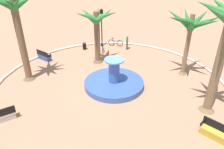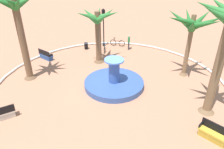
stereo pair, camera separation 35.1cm
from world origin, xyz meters
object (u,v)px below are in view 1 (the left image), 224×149
(palm_tree_near_fountain, at_px, (192,26))
(trash_bin, at_px, (84,46))
(bench_west, at_px, (3,116))
(person_cyclist_helmet, at_px, (127,41))
(palm_tree_mid_plaza, at_px, (16,19))
(bicycle_red_frame, at_px, (103,48))
(lamppost, at_px, (102,25))
(fountain, at_px, (114,83))
(bench_east, at_px, (214,133))
(bench_north, at_px, (44,57))
(palm_tree_far_side, at_px, (97,25))
(bicycle_by_lamppost, at_px, (116,43))

(palm_tree_near_fountain, xyz_separation_m, trash_bin, (7.29, -7.98, -3.94))
(bench_west, bearing_deg, person_cyclist_helmet, -142.62)
(palm_tree_mid_plaza, relative_size, bicycle_red_frame, 4.14)
(palm_tree_near_fountain, xyz_separation_m, person_cyclist_helmet, (2.81, -6.66, -3.40))
(lamppost, relative_size, bicycle_red_frame, 2.52)
(fountain, relative_size, bench_east, 2.86)
(fountain, bearing_deg, bench_north, -51.88)
(bench_east, bearing_deg, bicycle_red_frame, -77.82)
(palm_tree_mid_plaza, distance_m, palm_tree_far_side, 6.65)
(bench_west, bearing_deg, palm_tree_mid_plaza, -105.25)
(palm_tree_near_fountain, height_order, person_cyclist_helmet, palm_tree_near_fountain)
(bicycle_by_lamppost, relative_size, person_cyclist_helmet, 0.92)
(palm_tree_mid_plaza, bearing_deg, trash_bin, -137.94)
(person_cyclist_helmet, bearing_deg, palm_tree_mid_plaza, 20.32)
(bench_west, height_order, bench_north, same)
(person_cyclist_helmet, bearing_deg, bench_east, 91.36)
(fountain, xyz_separation_m, trash_bin, (0.92, -8.16, 0.06))
(bench_west, relative_size, bicycle_red_frame, 1.00)
(bench_west, bearing_deg, fountain, -166.40)
(bench_north, xyz_separation_m, bicycle_red_frame, (-6.08, -0.46, 0.04))
(bench_east, xyz_separation_m, person_cyclist_helmet, (0.33, -13.69, 0.58))
(bench_north, bearing_deg, bench_east, 124.00)
(palm_tree_mid_plaza, height_order, palm_tree_far_side, palm_tree_mid_plaza)
(bench_east, height_order, bicycle_red_frame, bench_east)
(palm_tree_mid_plaza, bearing_deg, bench_east, 136.29)
(palm_tree_mid_plaza, relative_size, bench_north, 4.42)
(palm_tree_far_side, xyz_separation_m, bicycle_red_frame, (-1.10, -2.44, -3.27))
(bicycle_red_frame, bearing_deg, lamppost, -101.42)
(bench_east, distance_m, bicycle_red_frame, 14.26)
(bicycle_by_lamppost, xyz_separation_m, person_cyclist_helmet, (-0.90, 1.31, 0.54))
(palm_tree_near_fountain, bearing_deg, lamppost, -58.30)
(fountain, bearing_deg, bicycle_by_lamppost, -108.07)
(palm_tree_mid_plaza, bearing_deg, fountain, 154.53)
(lamppost, bearing_deg, trash_bin, 11.29)
(palm_tree_far_side, height_order, trash_bin, palm_tree_far_side)
(trash_bin, xyz_separation_m, bicycle_by_lamppost, (-3.58, 0.01, -0.00))
(bicycle_red_frame, bearing_deg, person_cyclist_helmet, 174.78)
(fountain, distance_m, bicycle_by_lamppost, 8.58)
(palm_tree_near_fountain, xyz_separation_m, palm_tree_far_side, (6.59, -4.46, -0.67))
(bench_east, bearing_deg, palm_tree_mid_plaza, -43.71)
(palm_tree_near_fountain, bearing_deg, palm_tree_mid_plaza, -12.76)
(fountain, distance_m, bench_west, 8.12)
(bench_north, relative_size, person_cyclist_helmet, 0.95)
(trash_bin, bearing_deg, bicycle_red_frame, 149.16)
(person_cyclist_helmet, bearing_deg, trash_bin, -16.41)
(person_cyclist_helmet, bearing_deg, bicycle_by_lamppost, -55.49)
(trash_bin, bearing_deg, bench_east, 107.76)
(lamppost, xyz_separation_m, trash_bin, (2.10, 0.42, -2.09))
(bicycle_red_frame, xyz_separation_m, bicycle_by_lamppost, (-1.78, -1.07, 0.00))
(bench_north, xyz_separation_m, person_cyclist_helmet, (-8.76, -0.22, 0.58))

